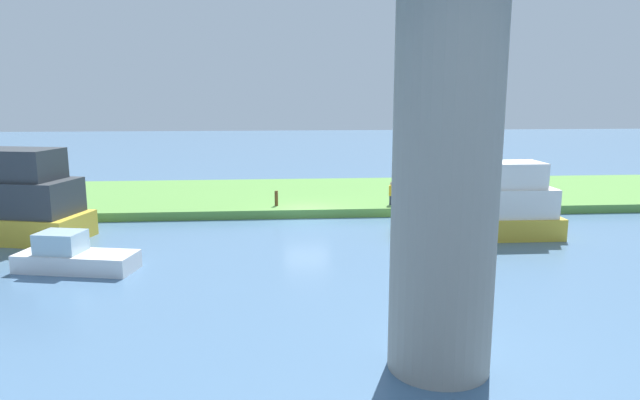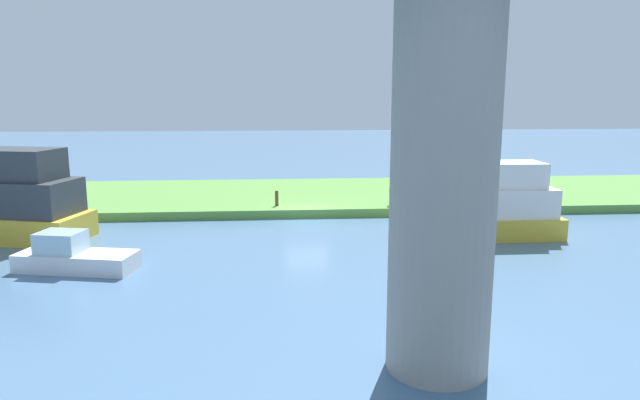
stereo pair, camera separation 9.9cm
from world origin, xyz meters
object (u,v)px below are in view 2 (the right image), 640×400
object	(u,v)px
bridge_pylon	(443,183)
mooring_post	(277,198)
motorboat_red	(484,207)
person_on_bank	(392,193)
motorboat_white	(73,256)

from	to	relation	value
bridge_pylon	mooring_post	size ratio (longest dim) A/B	10.92
mooring_post	bridge_pylon	bearing A→B (deg)	101.84
mooring_post	motorboat_red	bearing A→B (deg)	148.73
person_on_bank	motorboat_red	xyz separation A→B (m)	(-3.32, 5.89, 0.30)
bridge_pylon	motorboat_white	bearing A→B (deg)	-36.88
bridge_pylon	motorboat_red	size ratio (longest dim) A/B	1.21
person_on_bank	mooring_post	xyz separation A→B (m)	(6.81, -0.26, -0.26)
mooring_post	motorboat_red	xyz separation A→B (m)	(-10.13, 6.15, 0.56)
mooring_post	motorboat_white	world-z (taller)	motorboat_white
person_on_bank	motorboat_red	world-z (taller)	motorboat_red
bridge_pylon	motorboat_white	xyz separation A→B (m)	(12.19, -9.15, -4.25)
mooring_post	person_on_bank	bearing A→B (deg)	177.79
bridge_pylon	mooring_post	distance (m)	20.08
person_on_bank	motorboat_white	distance (m)	17.93
person_on_bank	motorboat_white	size ratio (longest dim) A/B	0.28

